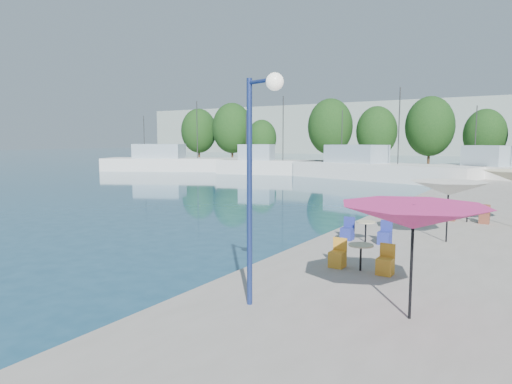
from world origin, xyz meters
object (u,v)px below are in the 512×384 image
Objects in this scene: trawler_01 at (178,163)px; umbrella_white at (449,188)px; trawler_04 at (502,174)px; umbrella_pink at (413,217)px; trawler_03 at (376,170)px; street_lamp at (259,149)px; trawler_02 at (269,166)px.

umbrella_white is at bearing -63.82° from trawler_01.
umbrella_pink is (1.27, -40.39, 1.67)m from trawler_04.
trawler_01 reaches higher than umbrella_white.
street_lamp is (10.59, -41.09, 3.02)m from trawler_03.
umbrella_pink is at bearing 38.51° from street_lamp.
trawler_02 is 5.30× the size of umbrella_white.
umbrella_white is at bearing -66.10° from trawler_02.
umbrella_pink is (13.54, -39.92, 1.67)m from trawler_03.
street_lamp is at bearing -65.83° from trawler_04.
trawler_01 is 1.06× the size of trawler_03.
trawler_04 is 32.33m from umbrella_white.
trawler_02 is 14.16m from trawler_03.
trawler_02 reaches higher than umbrella_white.
trawler_02 is 4.79× the size of umbrella_pink.
trawler_02 is at bearing 129.54° from umbrella_white.
trawler_03 is (14.14, -0.85, -0.00)m from trawler_02.
trawler_02 is 49.31m from umbrella_pink.
umbrella_white is (41.41, -31.49, 1.50)m from trawler_01.
trawler_01 is at bearing 150.80° from street_lamp.
trawler_03 is 4.21× the size of street_lamp.
trawler_03 is at bearing -151.31° from trawler_04.
umbrella_pink is at bearing -61.71° from trawler_04.
trawler_01 reaches higher than umbrella_pink.
street_lamp is (39.16, -40.76, 3.02)m from trawler_01.
trawler_03 is at bearing 111.97° from umbrella_white.
trawler_03 is at bearing -25.90° from trawler_01.
street_lamp is (-1.69, -41.56, 3.01)m from trawler_04.
trawler_02 is at bearing -154.34° from trawler_04.
street_lamp is (-2.96, -1.17, 1.35)m from umbrella_pink.
umbrella_white is at bearing -62.51° from trawler_04.
trawler_03 reaches higher than street_lamp.
trawler_03 is at bearing 121.40° from street_lamp.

